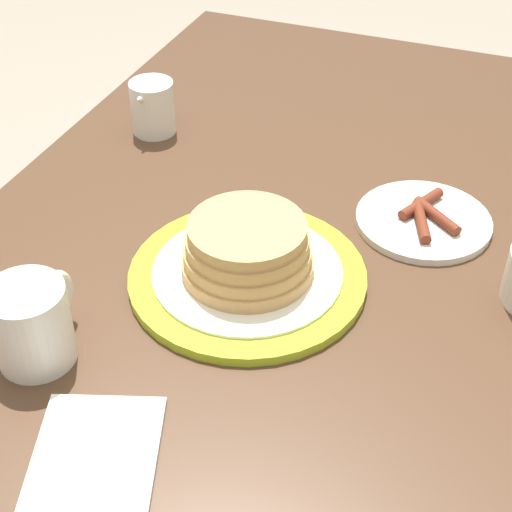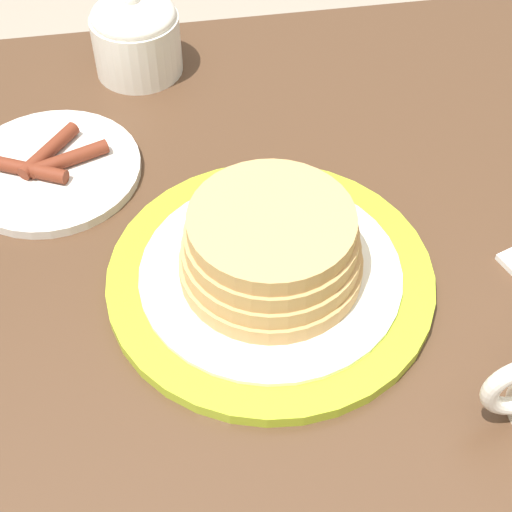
{
  "view_description": "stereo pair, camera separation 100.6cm",
  "coord_description": "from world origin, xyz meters",
  "views": [
    {
      "loc": [
        -0.69,
        -0.25,
        1.34
      ],
      "look_at": [
        -0.03,
        0.01,
        0.76
      ],
      "focal_mm": 55.0,
      "sensor_mm": 36.0,
      "label": 1
    },
    {
      "loc": [
        0.04,
        0.43,
        1.26
      ],
      "look_at": [
        -0.03,
        0.01,
        0.76
      ],
      "focal_mm": 55.0,
      "sensor_mm": 36.0,
      "label": 2
    }
  ],
  "objects": [
    {
      "name": "pancake_plate",
      "position": [
        -0.04,
        0.01,
        0.76
      ],
      "size": [
        0.28,
        0.28,
        0.08
      ],
      "color": "#AAC628",
      "rests_on": "dining_table"
    },
    {
      "name": "side_plate_bacon",
      "position": [
        0.14,
        -0.16,
        0.74
      ],
      "size": [
        0.17,
        0.17,
        0.02
      ],
      "color": "silver",
      "rests_on": "dining_table"
    },
    {
      "name": "dining_table",
      "position": [
        0.0,
        0.0,
        0.61
      ],
      "size": [
        1.4,
        0.8,
        0.73
      ],
      "color": "#4C3321",
      "rests_on": "ground_plane"
    },
    {
      "name": "sugar_bowl",
      "position": [
        0.05,
        -0.32,
        0.78
      ],
      "size": [
        0.1,
        0.1,
        0.1
      ],
      "color": "silver",
      "rests_on": "dining_table"
    }
  ]
}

